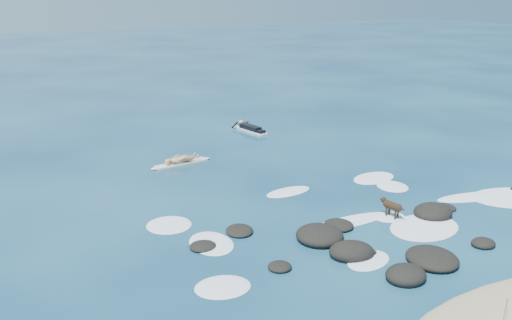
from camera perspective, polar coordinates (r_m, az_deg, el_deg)
ground at (r=20.30m, az=9.02°, el=-4.86°), size 160.00×160.00×0.00m
reef_rocks at (r=17.84m, az=11.92°, el=-7.85°), size 13.43×5.95×0.58m
breaking_foam at (r=20.30m, az=13.57°, el=-5.10°), size 15.33×7.20×0.12m
standing_surfer_rig at (r=24.87m, az=-7.56°, el=0.99°), size 2.87×0.82×1.63m
paddling_surfer_rig at (r=30.34m, az=-0.62°, el=3.18°), size 1.23×2.60×0.45m
dog at (r=19.67m, az=13.38°, el=-4.46°), size 0.39×1.05×0.67m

